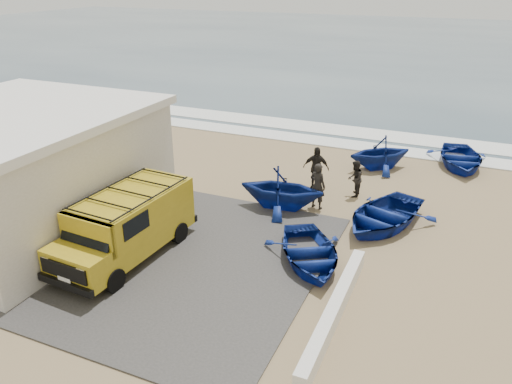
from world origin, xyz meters
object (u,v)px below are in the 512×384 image
(boat_near_left, at_px, (309,253))
(boat_near_right, at_px, (383,215))
(fisherman_back, at_px, (316,168))
(boat_far_right, at_px, (460,158))
(building, at_px, (14,169))
(fisherman_middle, at_px, (355,179))
(parapet, at_px, (335,310))
(boat_far_left, at_px, (380,152))
(boat_mid_left, at_px, (281,188))
(van, at_px, (127,223))
(fisherman_front, at_px, (318,186))

(boat_near_left, height_order, boat_near_right, boat_near_right)
(boat_near_right, bearing_deg, fisherman_back, 163.91)
(boat_far_right, xyz_separation_m, fisherman_back, (-5.71, -5.47, 0.54))
(building, bearing_deg, fisherman_middle, 33.66)
(parapet, distance_m, boat_far_left, 12.14)
(boat_near_right, distance_m, boat_far_right, 8.18)
(boat_near_left, height_order, fisherman_middle, fisherman_middle)
(parapet, distance_m, boat_near_left, 2.90)
(boat_mid_left, bearing_deg, van, 142.15)
(boat_mid_left, bearing_deg, boat_far_left, -30.72)
(boat_near_right, bearing_deg, fisherman_front, -171.84)
(van, relative_size, boat_far_right, 1.32)
(van, xyz_separation_m, boat_far_left, (6.16, 11.53, -0.39))
(fisherman_front, bearing_deg, boat_near_left, 120.38)
(building, height_order, fisherman_back, building)
(boat_far_right, bearing_deg, fisherman_middle, -136.19)
(boat_near_left, relative_size, boat_mid_left, 1.11)
(parapet, bearing_deg, fisherman_front, 111.00)
(boat_near_left, distance_m, fisherman_front, 4.33)
(van, distance_m, fisherman_middle, 9.75)
(fisherman_middle, bearing_deg, fisherman_back, -95.54)
(boat_near_right, height_order, fisherman_back, fisherman_back)
(parapet, relative_size, boat_mid_left, 1.78)
(van, height_order, boat_mid_left, van)
(boat_near_left, distance_m, boat_far_right, 12.18)
(building, relative_size, fisherman_middle, 5.94)
(fisherman_back, bearing_deg, building, -148.06)
(building, distance_m, boat_near_left, 11.22)
(boat_near_right, relative_size, fisherman_front, 2.23)
(fisherman_middle, bearing_deg, building, -58.53)
(boat_far_right, xyz_separation_m, fisherman_middle, (-3.96, -5.57, 0.37))
(boat_near_left, bearing_deg, boat_far_right, 40.25)
(boat_mid_left, distance_m, boat_far_right, 10.20)
(building, bearing_deg, boat_far_right, 40.73)
(van, height_order, fisherman_middle, van)
(boat_near_right, relative_size, boat_mid_left, 1.27)
(building, distance_m, fisherman_middle, 13.37)
(parapet, bearing_deg, boat_far_right, 79.71)
(building, bearing_deg, boat_mid_left, 30.05)
(parapet, bearing_deg, boat_mid_left, 122.67)
(fisherman_front, height_order, fisherman_middle, fisherman_front)
(parapet, height_order, fisherman_back, fisherman_back)
(parapet, distance_m, boat_near_right, 6.11)
(boat_mid_left, height_order, boat_far_right, boat_mid_left)
(building, height_order, parapet, building)
(parapet, xyz_separation_m, fisherman_back, (-3.18, 8.48, 0.69))
(parapet, height_order, fisherman_middle, fisherman_middle)
(boat_far_left, distance_m, boat_far_right, 4.08)
(boat_far_left, xyz_separation_m, boat_far_right, (3.60, 1.87, -0.40))
(van, height_order, boat_near_right, van)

